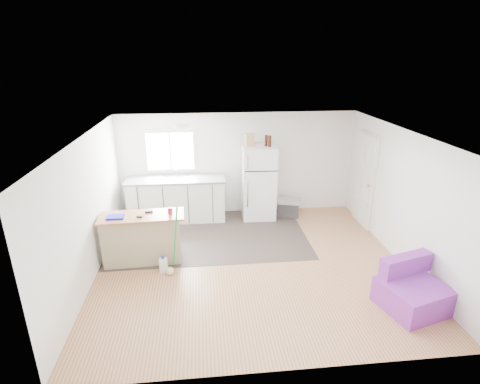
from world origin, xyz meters
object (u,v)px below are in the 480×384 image
Objects in this scene: kitchen_cabinets at (177,199)px; red_cup at (170,211)px; peninsula at (142,238)px; bottle_right at (266,140)px; mop at (171,261)px; cleaner_jug at (163,265)px; purple_seat at (412,291)px; cooler at (288,207)px; cardboard_box at (250,140)px; bottle_left at (270,141)px; blue_tray at (116,217)px; refrigerator at (259,182)px.

kitchen_cabinets is 18.67× the size of red_cup.
bottle_right is (2.58, 1.82, 1.36)m from peninsula.
mop is at bearing -89.24° from kitchen_cabinets.
purple_seat is at bearing -22.14° from cleaner_jug.
purple_seat is 0.83× the size of mop.
cleaner_jug is (-2.74, -2.19, -0.07)m from cooler.
red_cup is (-3.70, 1.80, 0.72)m from purple_seat.
bottle_right is (0.38, 0.05, -0.02)m from cardboard_box.
cardboard_box is 0.44m from bottle_left.
cooler is at bearing 36.01° from cleaner_jug.
cooler is 2.01× the size of blue_tray.
bottle_right is (2.05, -0.01, 1.32)m from kitchen_cabinets.
mop is 5.15× the size of bottle_right.
red_cup is at bearing -138.65° from bottle_right.
peninsula is at bearing -141.33° from cardboard_box.
peninsula is 5.10× the size of cardboard_box.
cardboard_box reaches higher than kitchen_cabinets.
bottle_right is at bearing 20.71° from mop.
blue_tray is (-0.94, -1.89, 0.43)m from kitchen_cabinets.
kitchen_cabinets is 2.33m from mop.
peninsula is 3.43m from bottle_right.
red_cup is 0.40× the size of blue_tray.
cooler is 1.95× the size of cleaner_jug.
purple_seat is 4.17m from bottle_left.
purple_seat is 4.26m from bottle_right.
cleaner_jug is at bearing -134.31° from bottle_right.
bottle_right is (2.05, 1.80, 0.84)m from red_cup.
cleaner_jug is at bearing -130.94° from refrigerator.
purple_seat is at bearing -43.87° from kitchen_cabinets.
cardboard_box is at bearing -164.65° from cooler.
cleaner_jug is 3.56m from bottle_right.
kitchen_cabinets is 2.62m from cooler.
cooler is (0.71, -0.03, -0.65)m from refrigerator.
cardboard_box reaches higher than mop.
peninsula is 5.10× the size of blue_tray.
cooler is at bearing 27.31° from blue_tray.
peninsula is at bearing 141.21° from purple_seat.
mop is 5.15× the size of bottle_left.
cleaner_jug is at bearing -126.16° from cooler.
cleaner_jug is 0.97m from red_cup.
cleaner_jug is 3.54m from bottle_left.
bottle_right is (-1.66, 3.60, 1.56)m from purple_seat.
bottle_right reaches higher than red_cup.
mop is (0.55, -0.48, -0.24)m from peninsula.
blue_tray is 3.32m from cardboard_box.
mop reaches higher than cooler.
blue_tray is at bearing -145.19° from refrigerator.
refrigerator is at bearing 100.87° from purple_seat.
refrigerator reaches higher than kitchen_cabinets.
mop is at bearing -123.81° from cooler.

